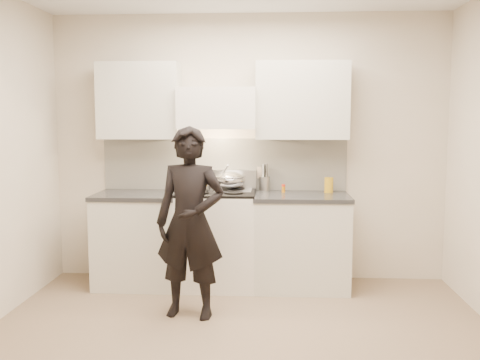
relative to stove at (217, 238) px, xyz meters
name	(u,v)px	position (x,y,z in m)	size (l,w,h in m)	color
ground_plane	(238,346)	(0.30, -1.42, -0.47)	(4.00, 4.00, 0.00)	#7E674F
room_shell	(233,126)	(0.24, -1.05, 1.12)	(4.04, 3.54, 2.70)	beige
stove	(217,238)	(0.00, 0.00, 0.00)	(0.76, 0.65, 0.96)	silver
counter_right	(301,241)	(0.83, 0.00, -0.01)	(0.92, 0.67, 0.92)	beige
counter_left	(139,239)	(-0.78, 0.00, -0.01)	(0.82, 0.67, 0.92)	beige
wok	(230,180)	(0.12, 0.10, 0.57)	(0.32, 0.39, 0.26)	silver
stock_pot	(199,184)	(-0.15, -0.14, 0.55)	(0.30, 0.23, 0.14)	silver
utensil_crock	(264,183)	(0.47, 0.25, 0.53)	(0.10, 0.10, 0.27)	#A5A5A5
spice_jar	(283,188)	(0.66, 0.14, 0.49)	(0.04, 0.04, 0.08)	#C6750A
oil_glass	(329,185)	(1.11, 0.15, 0.52)	(0.09, 0.09, 0.15)	gold
person	(190,223)	(-0.13, -0.83, 0.32)	(0.58, 0.38, 1.59)	black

